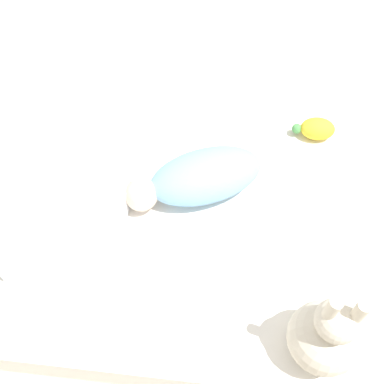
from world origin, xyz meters
TOP-DOWN VIEW (x-y plane):
  - ground_plane at (0.00, 0.00)m, footprint 12.00×12.00m
  - bed_mattress at (0.00, 0.00)m, footprint 1.16×1.09m
  - swaddled_baby at (-0.06, -0.10)m, footprint 0.49×0.36m
  - pillow at (0.34, 0.13)m, footprint 0.34×0.38m
  - bunny_plush at (-0.45, 0.42)m, footprint 0.20×0.20m
  - turtle_plush at (-0.48, -0.41)m, footprint 0.16×0.09m

SIDE VIEW (x-z plane):
  - ground_plane at x=0.00m, z-range 0.00..0.00m
  - bed_mattress at x=0.00m, z-range 0.00..0.15m
  - turtle_plush at x=-0.48m, z-range 0.15..0.24m
  - pillow at x=0.34m, z-range 0.15..0.25m
  - swaddled_baby at x=-0.06m, z-range 0.15..0.31m
  - bunny_plush at x=-0.45m, z-range 0.10..0.45m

